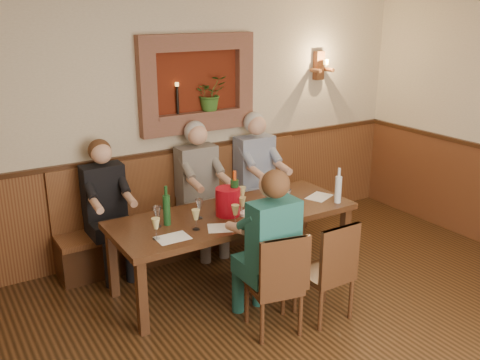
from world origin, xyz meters
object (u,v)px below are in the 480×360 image
object	(u,v)px
bench	(191,221)
person_chair_front	(267,262)
chair_near_left	(274,302)
chair_near_right	(324,289)
person_bench_mid	(201,199)
water_bottle	(338,189)
person_bench_left	(108,221)
person_bench_right	(258,187)
dining_table	(234,220)
wine_bottle_green_a	(235,196)
wine_bottle_green_b	(167,209)
spittoon_bucket	(228,202)

from	to	relation	value
bench	person_chair_front	size ratio (longest dim) A/B	2.09
chair_near_left	chair_near_right	world-z (taller)	chair_near_right
person_bench_mid	chair_near_left	bearing A→B (deg)	-97.35
person_chair_front	water_bottle	world-z (taller)	person_chair_front
person_bench_left	person_bench_right	bearing A→B (deg)	-0.08
dining_table	chair_near_left	bearing A→B (deg)	-99.28
dining_table	bench	size ratio (longest dim) A/B	0.80
wine_bottle_green_a	person_bench_right	bearing A→B (deg)	45.40
person_bench_mid	water_bottle	world-z (taller)	person_bench_mid
dining_table	water_bottle	bearing A→B (deg)	-16.76
bench	person_bench_mid	xyz separation A→B (m)	(0.08, -0.11, 0.29)
chair_near_left	person_bench_right	world-z (taller)	person_bench_right
person_bench_right	chair_near_right	bearing A→B (deg)	-105.12
person_bench_mid	wine_bottle_green_b	size ratio (longest dim) A/B	3.96
person_bench_right	person_chair_front	size ratio (longest dim) A/B	1.04
chair_near_left	person_chair_front	xyz separation A→B (m)	(0.00, 0.12, 0.33)
chair_near_right	spittoon_bucket	world-z (taller)	spittoon_bucket
chair_near_right	wine_bottle_green_b	xyz separation A→B (m)	(-1.03, 1.02, 0.63)
chair_near_right	person_bench_mid	distance (m)	1.85
person_bench_mid	person_bench_right	bearing A→B (deg)	-0.05
water_bottle	person_bench_mid	bearing A→B (deg)	130.04
person_bench_mid	wine_bottle_green_a	bearing A→B (deg)	-95.66
person_bench_mid	wine_bottle_green_a	size ratio (longest dim) A/B	3.44
chair_near_left	spittoon_bucket	xyz separation A→B (m)	(0.07, 0.88, 0.62)
person_bench_right	spittoon_bucket	xyz separation A→B (m)	(-0.92, -0.86, 0.26)
water_bottle	person_chair_front	bearing A→B (deg)	-158.68
chair_near_right	person_bench_left	xyz separation A→B (m)	(-1.34, 1.80, 0.31)
bench	chair_near_left	bearing A→B (deg)	-94.56
water_bottle	chair_near_left	bearing A→B (deg)	-153.73
chair_near_left	person_chair_front	bearing A→B (deg)	99.76
dining_table	wine_bottle_green_b	world-z (taller)	wine_bottle_green_b
chair_near_right	person_bench_left	size ratio (longest dim) A/B	0.66
person_chair_front	wine_bottle_green_b	world-z (taller)	person_chair_front
spittoon_bucket	wine_bottle_green_b	bearing A→B (deg)	171.95
bench	wine_bottle_green_b	size ratio (longest dim) A/B	8.05
wine_bottle_green_a	wine_bottle_green_b	xyz separation A→B (m)	(-0.67, 0.09, -0.03)
person_bench_left	spittoon_bucket	distance (m)	1.28
bench	water_bottle	size ratio (longest dim) A/B	8.22
person_bench_right	person_bench_mid	bearing A→B (deg)	179.95
person_chair_front	chair_near_right	bearing A→B (deg)	-20.36
person_bench_mid	person_chair_front	world-z (taller)	person_bench_mid
person_bench_mid	spittoon_bucket	distance (m)	0.91
person_bench_left	person_bench_mid	size ratio (longest dim) A/B	0.96
bench	spittoon_bucket	xyz separation A→B (m)	(-0.08, -0.97, 0.56)
person_bench_left	water_bottle	world-z (taller)	person_bench_left
wine_bottle_green_a	wine_bottle_green_b	distance (m)	0.67
person_bench_left	water_bottle	distance (m)	2.35
person_bench_mid	person_chair_front	distance (m)	1.63
chair_near_left	chair_near_right	distance (m)	0.51
chair_near_right	person_bench_left	world-z (taller)	person_bench_left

